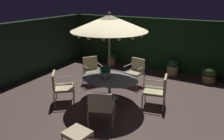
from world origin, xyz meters
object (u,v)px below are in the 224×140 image
at_px(patio_dining_table, 109,81).
at_px(patio_chair_south, 101,105).
at_px(patio_chair_east, 92,69).
at_px(potted_plant_back_right, 209,74).
at_px(patio_chair_southeast, 60,85).
at_px(potted_plant_back_left, 173,67).
at_px(potted_plant_left_near, 111,59).
at_px(centerpiece_planter, 105,71).
at_px(patio_chair_northeast, 136,70).
at_px(patio_umbrella, 109,23).
at_px(ottoman_footrest, 77,134).
at_px(patio_chair_north, 158,89).

xyz_separation_m(patio_dining_table, patio_chair_south, (0.54, -1.39, -0.03)).
xyz_separation_m(patio_chair_east, potted_plant_back_right, (3.84, 2.14, -0.23)).
height_order(patio_chair_southeast, potted_plant_back_left, patio_chair_southeast).
xyz_separation_m(patio_dining_table, patio_chair_southeast, (-1.18, -0.92, -0.02)).
relative_size(patio_chair_east, potted_plant_left_near, 1.68).
bearing_deg(patio_chair_south, potted_plant_left_near, 115.84).
relative_size(centerpiece_planter, patio_chair_northeast, 0.44).
relative_size(patio_chair_south, potted_plant_back_left, 1.43).
height_order(patio_dining_table, potted_plant_back_left, patio_dining_table).
relative_size(patio_chair_northeast, patio_chair_southeast, 1.00).
height_order(patio_umbrella, potted_plant_back_left, patio_umbrella).
bearing_deg(patio_dining_table, centerpiece_planter, -153.52).
xyz_separation_m(patio_chair_northeast, ottoman_footrest, (0.25, -3.81, -0.26)).
height_order(patio_umbrella, patio_chair_southeast, patio_umbrella).
distance_m(patio_umbrella, patio_chair_northeast, 2.34).
bearing_deg(patio_chair_south, patio_chair_southeast, 164.70).
bearing_deg(potted_plant_left_near, potted_plant_back_left, 2.21).
height_order(potted_plant_left_near, potted_plant_back_right, potted_plant_back_right).
xyz_separation_m(patio_chair_north, patio_chair_southeast, (-2.65, -1.21, 0.03)).
relative_size(patio_umbrella, patio_chair_northeast, 2.77).
distance_m(patio_chair_south, ottoman_footrest, 0.98).
bearing_deg(potted_plant_left_near, patio_dining_table, -62.19).
xyz_separation_m(ottoman_footrest, potted_plant_left_near, (-2.14, 5.42, -0.03)).
xyz_separation_m(ottoman_footrest, potted_plant_back_right, (2.10, 5.33, 0.01)).
height_order(patio_dining_table, ottoman_footrest, patio_dining_table).
relative_size(centerpiece_planter, patio_chair_east, 0.44).
bearing_deg(patio_umbrella, centerpiece_planter, -153.52).
bearing_deg(ottoman_footrest, potted_plant_back_right, 68.50).
distance_m(patio_chair_north, patio_chair_east, 2.76).
bearing_deg(patio_dining_table, potted_plant_left_near, 117.81).
bearing_deg(patio_umbrella, potted_plant_back_right, 48.84).
height_order(centerpiece_planter, patio_chair_north, centerpiece_planter).
height_order(patio_chair_north, patio_chair_northeast, patio_chair_northeast).
relative_size(centerpiece_planter, patio_chair_north, 0.45).
bearing_deg(patio_chair_north, potted_plant_left_near, 138.02).
bearing_deg(patio_chair_south, ottoman_footrest, -91.53).
xyz_separation_m(patio_chair_southeast, potted_plant_left_near, (-0.44, 4.00, -0.29)).
bearing_deg(patio_umbrella, patio_chair_south, -68.75).
bearing_deg(potted_plant_back_left, patio_chair_northeast, -118.74).
bearing_deg(ottoman_footrest, potted_plant_back_left, 82.91).
relative_size(patio_dining_table, ottoman_footrest, 3.09).
height_order(patio_chair_northeast, ottoman_footrest, patio_chair_northeast).
bearing_deg(potted_plant_back_left, patio_chair_southeast, -120.15).
bearing_deg(patio_chair_east, patio_chair_north, -11.71).
xyz_separation_m(patio_umbrella, patio_chair_south, (0.54, -1.39, -1.82)).
xyz_separation_m(patio_umbrella, patio_chair_southeast, (-1.18, -0.92, -1.81)).
distance_m(patio_chair_northeast, potted_plant_back_right, 2.81).
distance_m(patio_chair_east, potted_plant_back_left, 3.38).
bearing_deg(patio_chair_north, patio_chair_east, 168.29).
bearing_deg(patio_chair_south, patio_chair_northeast, 95.60).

